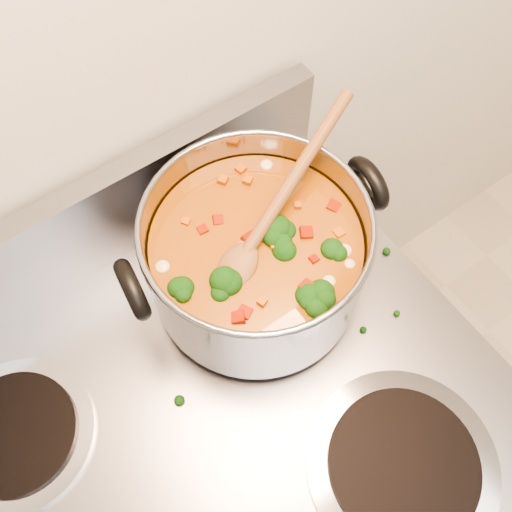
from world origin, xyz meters
The scene contains 4 objects.
electric_range centered at (0.01, 1.16, 0.47)m, with size 0.76×0.69×1.08m.
stockpot centered at (0.19, 1.31, 1.01)m, with size 0.34×0.28×0.17m.
wooden_spoon centered at (0.21, 1.31, 1.06)m, with size 0.29×0.14×0.09m.
cooktop_crumbs centered at (0.11, 1.39, 0.92)m, with size 0.29×0.29×0.01m.
Camera 1 is at (-0.01, 1.03, 1.64)m, focal length 40.00 mm.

